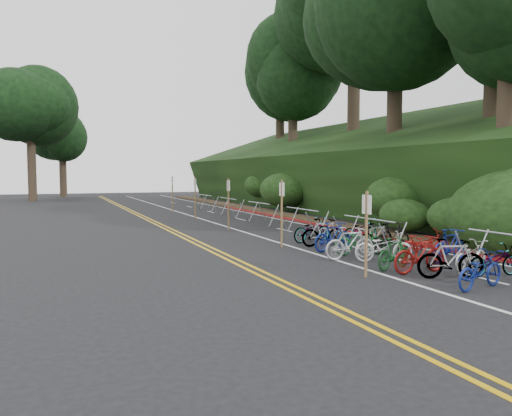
{
  "coord_description": "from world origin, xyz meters",
  "views": [
    {
      "loc": [
        -7.25,
        -11.63,
        2.75
      ],
      "look_at": [
        0.57,
        7.44,
        1.3
      ],
      "focal_mm": 35.0,
      "sensor_mm": 36.0,
      "label": 1
    }
  ],
  "objects": [
    {
      "name": "ground",
      "position": [
        0.0,
        0.0,
        0.0
      ],
      "size": [
        120.0,
        120.0,
        0.0
      ],
      "primitive_type": "plane",
      "color": "black",
      "rests_on": "ground"
    },
    {
      "name": "road_markings",
      "position": [
        0.63,
        10.1,
        0.0
      ],
      "size": [
        7.47,
        80.0,
        0.01
      ],
      "color": "gold",
      "rests_on": "ground"
    },
    {
      "name": "red_curb",
      "position": [
        5.7,
        12.0,
        0.05
      ],
      "size": [
        0.25,
        28.0,
        0.1
      ],
      "primitive_type": "cube",
      "color": "maroon",
      "rests_on": "ground"
    },
    {
      "name": "embankment",
      "position": [
        12.96,
        19.04,
        2.57
      ],
      "size": [
        14.3,
        48.14,
        9.11
      ],
      "color": "black",
      "rests_on": "ground"
    },
    {
      "name": "tree_cluster",
      "position": [
        9.76,
        22.03,
        12.08
      ],
      "size": [
        33.01,
        54.51,
        19.39
      ],
      "color": "#2D2319",
      "rests_on": "ground"
    },
    {
      "name": "bike_rack_front",
      "position": [
        3.07,
        -2.82,
        0.89
      ],
      "size": [
        1.19,
        2.61,
        1.26
      ],
      "color": "#9699A0",
      "rests_on": "ground"
    },
    {
      "name": "bike_racks_rest",
      "position": [
        3.0,
        13.0,
        0.85
      ],
      "size": [
        1.14,
        23.0,
        1.17
      ],
      "color": "#9699A0",
      "rests_on": "ground"
    },
    {
      "name": "signpost_near",
      "position": [
        0.36,
        -0.7,
        1.31
      ],
      "size": [
        0.08,
        0.4,
        2.28
      ],
      "color": "brown",
      "rests_on": "ground"
    },
    {
      "name": "signposts_rest",
      "position": [
        0.6,
        14.0,
        1.43
      ],
      "size": [
        0.08,
        18.4,
        2.5
      ],
      "color": "brown",
      "rests_on": "ground"
    },
    {
      "name": "bike_front",
      "position": [
        1.45,
        1.74,
        0.53
      ],
      "size": [
        0.55,
        1.77,
        1.05
      ],
      "primitive_type": "imported",
      "rotation": [
        0.0,
        0.0,
        1.54
      ],
      "color": "#9E9EA3",
      "rests_on": "ground"
    },
    {
      "name": "bike_valet",
      "position": [
        2.91,
        1.17,
        0.49
      ],
      "size": [
        3.42,
        10.81,
        1.08
      ],
      "color": "navy",
      "rests_on": "ground"
    }
  ]
}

